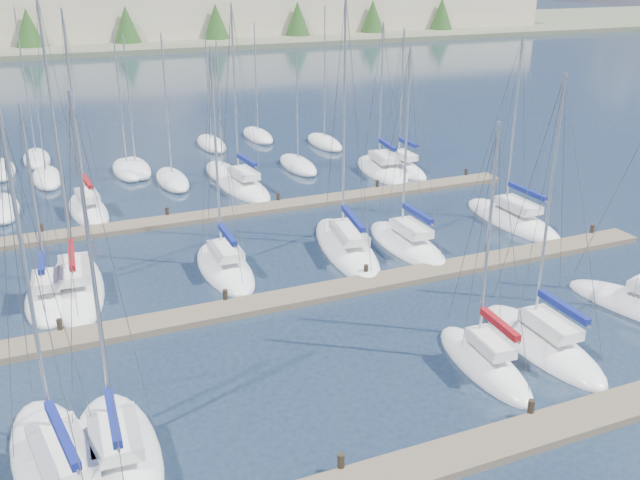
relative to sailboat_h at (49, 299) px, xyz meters
name	(u,v)px	position (x,y,z in m)	size (l,w,h in m)	color
ground	(147,127)	(12.27, 39.20, -0.18)	(400.00, 400.00, 0.00)	#212F42
dock_near	(454,456)	(12.27, -18.78, -0.03)	(44.00, 1.93, 1.10)	#6B5E4C
dock_mid	(305,296)	(12.27, -4.78, -0.03)	(44.00, 1.93, 1.10)	#6B5E4C
dock_far	(228,213)	(12.27, 9.22, -0.03)	(44.00, 1.93, 1.10)	#6B5E4C
sailboat_h	(49,299)	(0.00, 0.00, 0.00)	(2.91, 6.41, 10.88)	white
sailboat_n	(88,210)	(3.50, 13.69, 0.01)	(2.85, 8.05, 14.31)	white
sailboat_d	(484,363)	(16.88, -14.06, 0.01)	(2.58, 6.87, 11.38)	white
sailboat_e	(542,343)	(20.32, -13.67, 0.00)	(2.86, 8.19, 12.96)	white
sailboat_k	(346,248)	(17.05, 0.27, 0.00)	(4.53, 10.76, 15.52)	white
sailboat_m	(512,220)	(29.38, 0.37, -0.01)	(2.89, 9.31, 12.85)	white
sailboat_j	(225,267)	(9.46, 0.30, 0.00)	(2.88, 7.79, 13.08)	white
sailboat_c	(117,456)	(1.34, -14.09, -0.01)	(3.40, 8.29, 13.60)	white
sailboat_i	(76,286)	(1.46, 1.03, 0.00)	(3.50, 10.11, 15.93)	white
sailboat_p	(242,187)	(15.00, 14.63, 0.00)	(3.55, 8.69, 14.30)	white
sailboat_b	(62,472)	(-0.49, -14.19, -0.02)	(4.40, 10.08, 13.24)	white
sailboat_l	(407,244)	(20.71, -0.69, -0.01)	(2.81, 8.34, 12.63)	white
sailboat_r	(402,168)	(28.85, 14.38, 0.01)	(2.17, 7.26, 12.13)	white
sailboat_q	(382,170)	(27.08, 14.61, -0.01)	(4.23, 9.08, 12.61)	white
distant_boats	(130,168)	(7.93, 22.97, 0.11)	(36.93, 20.75, 13.30)	#9EA0A5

